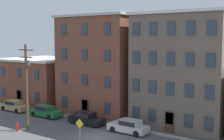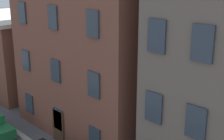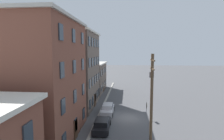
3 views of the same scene
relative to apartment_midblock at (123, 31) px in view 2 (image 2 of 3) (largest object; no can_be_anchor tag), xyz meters
name	(u,v)px [view 2 (image 2 of 3)]	position (x,y,z in m)	size (l,w,h in m)	color
apartment_corner	(29,47)	(-12.97, -0.45, -3.16)	(12.32, 11.36, 6.84)	brown
apartment_midblock	(123,31)	(0.00, 0.00, 0.00)	(11.11, 12.25, 13.16)	brown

